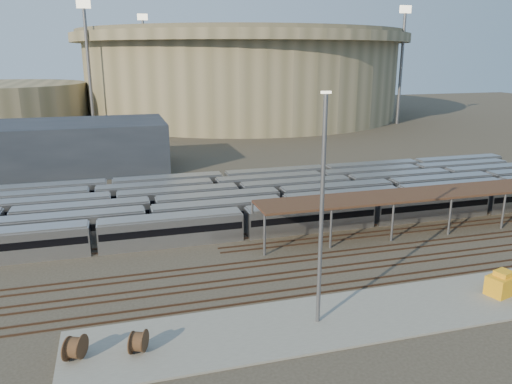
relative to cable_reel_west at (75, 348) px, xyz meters
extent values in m
plane|color=#383026|center=(28.50, 15.03, -1.18)|extent=(420.00, 420.00, 0.00)
cube|color=gray|center=(23.50, 0.03, -1.08)|extent=(50.00, 9.00, 0.20)
cube|color=#AEAEB3|center=(38.49, 23.03, 0.62)|extent=(112.00, 2.90, 3.60)
cube|color=#AEAEB3|center=(26.54, 27.23, 0.62)|extent=(112.00, 2.90, 3.60)
cube|color=#AEAEB3|center=(27.47, 31.43, 0.62)|extent=(112.00, 2.90, 3.60)
cube|color=#AEAEB3|center=(22.26, 35.63, 0.62)|extent=(112.00, 2.90, 3.60)
cube|color=#AEAEB3|center=(19.17, 39.83, 0.62)|extent=(112.00, 2.90, 3.60)
cube|color=#AEAEB3|center=(21.70, 44.03, 0.62)|extent=(112.00, 2.90, 3.60)
cylinder|color=slate|center=(20.50, 16.33, 1.32)|extent=(0.30, 0.30, 5.00)
cylinder|color=slate|center=(20.50, 21.73, 1.32)|extent=(0.30, 0.30, 5.00)
cylinder|color=slate|center=(29.07, 16.33, 1.32)|extent=(0.30, 0.30, 5.00)
cylinder|color=slate|center=(29.07, 21.73, 1.32)|extent=(0.30, 0.30, 5.00)
cylinder|color=slate|center=(37.64, 16.33, 1.32)|extent=(0.30, 0.30, 5.00)
cylinder|color=slate|center=(37.64, 21.73, 1.32)|extent=(0.30, 0.30, 5.00)
cylinder|color=slate|center=(46.21, 16.33, 1.32)|extent=(0.30, 0.30, 5.00)
cylinder|color=slate|center=(46.21, 21.73, 1.32)|extent=(0.30, 0.30, 5.00)
cylinder|color=slate|center=(54.79, 16.33, 1.32)|extent=(0.30, 0.30, 5.00)
cylinder|color=slate|center=(54.79, 21.73, 1.32)|extent=(0.30, 0.30, 5.00)
cube|color=#3D2019|center=(50.50, 19.03, 3.97)|extent=(60.00, 6.00, 0.30)
cube|color=#4C3323|center=(28.50, 13.28, -1.09)|extent=(170.00, 0.12, 0.18)
cube|color=#4C3323|center=(28.50, 14.78, -1.09)|extent=(170.00, 0.12, 0.18)
cube|color=#4C3323|center=(28.50, 9.28, -1.09)|extent=(170.00, 0.12, 0.18)
cube|color=#4C3323|center=(28.50, 10.78, -1.09)|extent=(170.00, 0.12, 0.18)
cube|color=#4C3323|center=(28.50, 5.28, -1.09)|extent=(170.00, 0.12, 0.18)
cube|color=#4C3323|center=(28.50, 6.78, -1.09)|extent=(170.00, 0.12, 0.18)
cylinder|color=gray|center=(53.50, 155.03, 12.82)|extent=(116.00, 116.00, 28.00)
cylinder|color=gray|center=(53.50, 155.03, 28.32)|extent=(124.00, 124.00, 3.00)
cylinder|color=#665E48|center=(53.50, 155.03, 30.57)|extent=(120.00, 120.00, 1.50)
cube|color=#1E232D|center=(-6.50, 70.03, 3.82)|extent=(42.00, 20.00, 10.00)
cylinder|color=slate|center=(-1.50, 125.03, 16.82)|extent=(1.00, 1.00, 36.00)
cube|color=#FFF2CC|center=(-1.50, 125.03, 36.02)|extent=(4.00, 0.60, 2.40)
cylinder|color=slate|center=(98.50, 115.03, 16.82)|extent=(1.00, 1.00, 36.00)
cube|color=#FFF2CC|center=(98.50, 115.03, 36.02)|extent=(4.00, 0.60, 2.40)
cylinder|color=slate|center=(18.50, 175.03, 16.82)|extent=(1.00, 1.00, 36.00)
cube|color=#FFF2CC|center=(18.50, 175.03, 36.02)|extent=(4.00, 0.60, 2.40)
cylinder|color=#523021|center=(0.00, 0.00, 0.00)|extent=(1.81, 2.23, 1.96)
cylinder|color=#523021|center=(4.82, -0.41, -0.06)|extent=(1.66, 2.10, 1.85)
cylinder|color=slate|center=(20.53, 0.05, 9.08)|extent=(0.36, 0.36, 20.13)
cube|color=#FFF2CC|center=(20.53, 0.05, 19.25)|extent=(0.80, 0.30, 0.20)
cube|color=#F1A216|center=(40.25, -0.11, 0.00)|extent=(3.56, 2.76, 1.96)
camera|label=1|loc=(4.14, -36.89, 22.22)|focal=35.00mm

